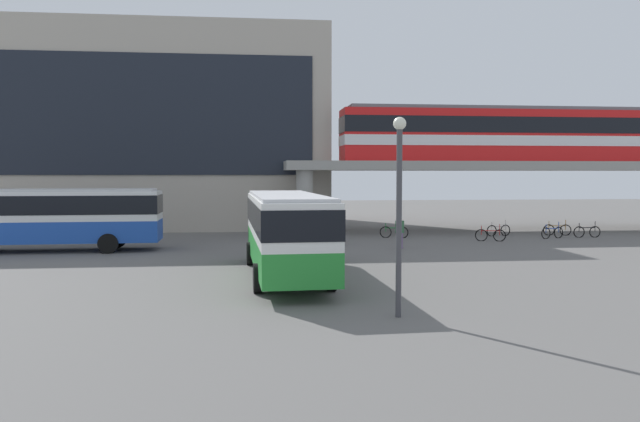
{
  "coord_description": "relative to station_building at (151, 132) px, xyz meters",
  "views": [
    {
      "loc": [
        -1.31,
        -23.91,
        3.98
      ],
      "look_at": [
        2.02,
        6.1,
        2.2
      ],
      "focal_mm": 35.21,
      "sensor_mm": 36.0,
      "label": 1
    }
  ],
  "objects": [
    {
      "name": "bicycle_silver",
      "position": [
        23.69,
        -11.99,
        -6.91
      ],
      "size": [
        1.75,
        0.49,
        1.04
      ],
      "color": "black",
      "rests_on": "ground_plane"
    },
    {
      "name": "elevated_platform",
      "position": [
        25.85,
        -7.95,
        -3.06
      ],
      "size": [
        31.59,
        6.69,
        4.84
      ],
      "color": "#9E9B93",
      "rests_on": "ground_plane"
    },
    {
      "name": "bicycle_brown",
      "position": [
        27.64,
        -12.05,
        -6.91
      ],
      "size": [
        1.76,
        0.44,
        1.04
      ],
      "color": "black",
      "rests_on": "ground_plane"
    },
    {
      "name": "bicycle_black",
      "position": [
        28.83,
        -13.57,
        -6.91
      ],
      "size": [
        1.79,
        0.07,
        1.04
      ],
      "color": "black",
      "rests_on": "ground_plane"
    },
    {
      "name": "bicycle_green",
      "position": [
        16.7,
        -12.46,
        -6.91
      ],
      "size": [
        1.73,
        0.58,
        1.04
      ],
      "color": "black",
      "rests_on": "ground_plane"
    },
    {
      "name": "pedestrian_by_bike_rack",
      "position": [
        15.73,
        -17.98,
        -6.46
      ],
      "size": [
        0.47,
        0.41,
        1.71
      ],
      "color": "#724C8C",
      "rests_on": "ground_plane"
    },
    {
      "name": "pedestrian_waiting_near_stop",
      "position": [
        12.7,
        -15.92,
        -6.43
      ],
      "size": [
        0.47,
        0.41,
        1.77
      ],
      "color": "navy",
      "rests_on": "ground_plane"
    },
    {
      "name": "bicycle_blue",
      "position": [
        26.36,
        -13.92,
        -6.91
      ],
      "size": [
        1.71,
        0.64,
        1.04
      ],
      "color": "black",
      "rests_on": "ground_plane"
    },
    {
      "name": "bicycle_red",
      "position": [
        21.94,
        -15.03,
        -6.91
      ],
      "size": [
        1.73,
        0.58,
        1.04
      ],
      "color": "black",
      "rests_on": "ground_plane"
    },
    {
      "name": "bus_main",
      "position": [
        9.14,
        -26.73,
        -5.28
      ],
      "size": [
        3.08,
        11.13,
        3.22
      ],
      "color": "#268C33",
      "rests_on": "ground_plane"
    },
    {
      "name": "train",
      "position": [
        25.8,
        -7.95,
        -0.46
      ],
      "size": [
        23.55,
        2.96,
        3.84
      ],
      "color": "red",
      "rests_on": "elevated_platform"
    },
    {
      "name": "station_building",
      "position": [
        0.0,
        0.0,
        0.0
      ],
      "size": [
        26.8,
        14.97,
        14.53
      ],
      "color": "#B2A899",
      "rests_on": "ground_plane"
    },
    {
      "name": "lamp_post",
      "position": [
        11.87,
        -33.83,
        -3.95
      ],
      "size": [
        0.36,
        0.36,
        5.54
      ],
      "color": "#3F3F44",
      "rests_on": "ground_plane"
    },
    {
      "name": "ground_plane",
      "position": [
        9.11,
        -16.84,
        -7.27
      ],
      "size": [
        120.0,
        120.0,
        0.0
      ],
      "primitive_type": "plane",
      "color": "#605E5B"
    },
    {
      "name": "bus_secondary",
      "position": [
        -2.45,
        -17.33,
        -5.28
      ],
      "size": [
        11.1,
        2.98,
        3.22
      ],
      "color": "#1E4CB2",
      "rests_on": "ground_plane"
    }
  ]
}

